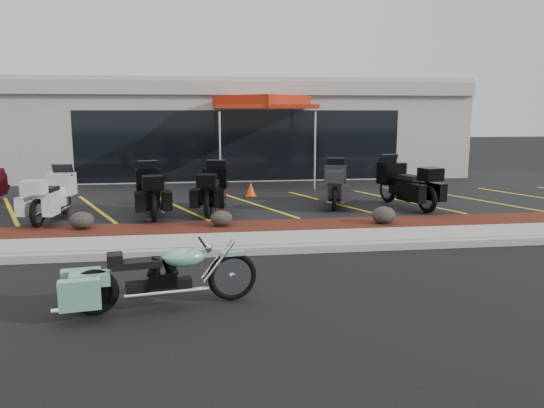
{
  "coord_description": "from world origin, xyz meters",
  "views": [
    {
      "loc": [
        -1.56,
        -9.15,
        2.78
      ],
      "look_at": [
        -0.13,
        1.2,
        0.94
      ],
      "focal_mm": 35.0,
      "sensor_mm": 36.0,
      "label": 1
    }
  ],
  "objects": [
    {
      "name": "touring_black_front",
      "position": [
        -2.92,
        5.15,
        0.82
      ],
      "size": [
        1.22,
        2.42,
        1.34
      ],
      "primitive_type": null,
      "rotation": [
        0.0,
        0.0,
        1.72
      ],
      "color": "black",
      "rests_on": "upper_lot"
    },
    {
      "name": "sidewalk",
      "position": [
        0.0,
        1.6,
        0.07
      ],
      "size": [
        24.0,
        1.2,
        0.15
      ],
      "primitive_type": "cube",
      "color": "gray",
      "rests_on": "ground"
    },
    {
      "name": "touring_black_rear",
      "position": [
        3.84,
        5.43,
        0.86
      ],
      "size": [
        1.51,
        2.58,
        1.41
      ],
      "primitive_type": null,
      "rotation": [
        0.0,
        0.0,
        1.83
      ],
      "color": "black",
      "rests_on": "upper_lot"
    },
    {
      "name": "boulder_mid",
      "position": [
        -1.09,
        2.84,
        0.34
      ],
      "size": [
        0.51,
        0.42,
        0.36
      ],
      "primitive_type": "ellipsoid",
      "color": "black",
      "rests_on": "mulch_bed"
    },
    {
      "name": "traffic_cone",
      "position": [
        0.01,
        7.16,
        0.37
      ],
      "size": [
        0.36,
        0.36,
        0.43
      ],
      "primitive_type": "cone",
      "rotation": [
        0.0,
        0.0,
        0.19
      ],
      "color": "#FE4908",
      "rests_on": "upper_lot"
    },
    {
      "name": "touring_white",
      "position": [
        -5.02,
        4.89,
        0.8
      ],
      "size": [
        1.14,
        2.32,
        1.29
      ],
      "primitive_type": null,
      "rotation": [
        0.0,
        0.0,
        1.44
      ],
      "color": "silver",
      "rests_on": "upper_lot"
    },
    {
      "name": "touring_grey",
      "position": [
        2.38,
        5.87,
        0.8
      ],
      "size": [
        1.4,
        2.36,
        1.29
      ],
      "primitive_type": null,
      "rotation": [
        0.0,
        0.0,
        1.31
      ],
      "color": "#2C2B30",
      "rests_on": "upper_lot"
    },
    {
      "name": "popup_canopy",
      "position": [
        0.71,
        9.86,
        3.03
      ],
      "size": [
        3.52,
        3.52,
        3.16
      ],
      "rotation": [
        0.0,
        0.0,
        0.03
      ],
      "color": "silver",
      "rests_on": "upper_lot"
    },
    {
      "name": "boulder_right",
      "position": [
        2.72,
        2.62,
        0.36
      ],
      "size": [
        0.57,
        0.47,
        0.4
      ],
      "primitive_type": "ellipsoid",
      "color": "black",
      "rests_on": "mulch_bed"
    },
    {
      "name": "touring_black_mid",
      "position": [
        -1.11,
        5.42,
        0.81
      ],
      "size": [
        1.21,
        2.37,
        1.31
      ],
      "primitive_type": null,
      "rotation": [
        0.0,
        0.0,
        1.41
      ],
      "color": "black",
      "rests_on": "upper_lot"
    },
    {
      "name": "upper_lot",
      "position": [
        0.0,
        8.2,
        0.07
      ],
      "size": [
        26.0,
        9.6,
        0.15
      ],
      "primitive_type": "cube",
      "color": "black",
      "rests_on": "ground"
    },
    {
      "name": "curb",
      "position": [
        0.0,
        0.9,
        0.07
      ],
      "size": [
        24.0,
        0.25,
        0.15
      ],
      "primitive_type": "cube",
      "color": "gray",
      "rests_on": "ground"
    },
    {
      "name": "dealership_building",
      "position": [
        0.0,
        14.47,
        2.01
      ],
      "size": [
        18.0,
        8.16,
        4.0
      ],
      "color": "gray",
      "rests_on": "ground"
    },
    {
      "name": "boulder_left",
      "position": [
        -4.21,
        2.97,
        0.36
      ],
      "size": [
        0.55,
        0.46,
        0.39
      ],
      "primitive_type": "ellipsoid",
      "color": "black",
      "rests_on": "mulch_bed"
    },
    {
      "name": "ground",
      "position": [
        0.0,
        0.0,
        0.0
      ],
      "size": [
        90.0,
        90.0,
        0.0
      ],
      "primitive_type": "plane",
      "color": "black",
      "rests_on": "ground"
    },
    {
      "name": "hero_cruiser",
      "position": [
        -1.11,
        -1.65,
        0.48
      ],
      "size": [
        2.82,
        1.12,
        0.97
      ],
      "primitive_type": null,
      "rotation": [
        0.0,
        0.0,
        0.16
      ],
      "color": "#6FAD9A",
      "rests_on": "ground"
    },
    {
      "name": "mulch_bed",
      "position": [
        0.0,
        2.8,
        0.08
      ],
      "size": [
        24.0,
        1.2,
        0.16
      ],
      "primitive_type": "cube",
      "color": "#3C120D",
      "rests_on": "ground"
    }
  ]
}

